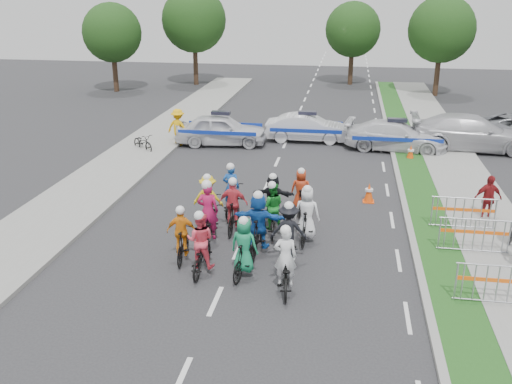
% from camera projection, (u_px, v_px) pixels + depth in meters
% --- Properties ---
extents(ground, '(90.00, 90.00, 0.00)m').
position_uv_depth(ground, '(215.00, 301.00, 13.99)').
color(ground, '#28282B').
rests_on(ground, ground).
extents(curb_right, '(0.20, 60.00, 0.12)m').
position_uv_depth(curb_right, '(410.00, 231.00, 17.84)').
color(curb_right, gray).
rests_on(curb_right, ground).
extents(grass_strip, '(1.20, 60.00, 0.11)m').
position_uv_depth(grass_strip, '(433.00, 233.00, 17.74)').
color(grass_strip, '#1F4917').
rests_on(grass_strip, ground).
extents(sidewalk_right, '(2.40, 60.00, 0.13)m').
position_uv_depth(sidewalk_right, '(494.00, 237.00, 17.46)').
color(sidewalk_right, gray).
rests_on(sidewalk_right, ground).
extents(sidewalk_left, '(3.00, 60.00, 0.13)m').
position_uv_depth(sidewalk_left, '(64.00, 209.00, 19.60)').
color(sidewalk_left, gray).
rests_on(sidewalk_left, ground).
extents(rider_0, '(0.83, 1.86, 1.83)m').
position_uv_depth(rider_0, '(285.00, 269.00, 14.30)').
color(rider_0, black).
rests_on(rider_0, ground).
extents(rider_1, '(0.80, 1.72, 1.74)m').
position_uv_depth(rider_1, '(244.00, 252.00, 15.00)').
color(rider_1, black).
rests_on(rider_1, ground).
extents(rider_2, '(0.75, 1.77, 1.80)m').
position_uv_depth(rider_2, '(201.00, 249.00, 15.22)').
color(rider_2, black).
rests_on(rider_2, ground).
extents(rider_3, '(0.87, 1.62, 1.67)m').
position_uv_depth(rider_3, '(182.00, 239.00, 15.88)').
color(rider_3, black).
rests_on(rider_3, ground).
extents(rider_4, '(1.05, 1.82, 1.82)m').
position_uv_depth(rider_4, '(288.00, 238.00, 15.80)').
color(rider_4, black).
rests_on(rider_4, ground).
extents(rider_5, '(1.55, 1.85, 1.91)m').
position_uv_depth(rider_5, '(258.00, 226.00, 16.34)').
color(rider_5, black).
rests_on(rider_5, ground).
extents(rider_6, '(0.80, 2.02, 2.03)m').
position_uv_depth(rider_6, '(209.00, 222.00, 16.97)').
color(rider_6, black).
rests_on(rider_6, ground).
extents(rider_7, '(0.81, 1.78, 1.83)m').
position_uv_depth(rider_7, '(307.00, 220.00, 17.05)').
color(rider_7, black).
rests_on(rider_7, ground).
extents(rider_8, '(0.82, 1.77, 1.74)m').
position_uv_depth(rider_8, '(272.00, 214.00, 17.64)').
color(rider_8, black).
rests_on(rider_8, ground).
extents(rider_9, '(0.91, 1.72, 1.81)m').
position_uv_depth(rider_9, '(234.00, 210.00, 17.78)').
color(rider_9, black).
rests_on(rider_9, ground).
extents(rider_10, '(0.98, 1.73, 1.76)m').
position_uv_depth(rider_10, '(208.00, 205.00, 18.28)').
color(rider_10, black).
rests_on(rider_10, ground).
extents(rider_11, '(1.38, 1.65, 1.72)m').
position_uv_depth(rider_11, '(273.00, 202.00, 18.43)').
color(rider_11, black).
rests_on(rider_11, ground).
extents(rider_12, '(0.65, 1.79, 1.82)m').
position_uv_depth(rider_12, '(231.00, 197.00, 19.24)').
color(rider_12, black).
rests_on(rider_12, ground).
extents(rider_13, '(0.71, 1.59, 1.66)m').
position_uv_depth(rider_13, '(301.00, 196.00, 19.17)').
color(rider_13, black).
rests_on(rider_13, ground).
extents(police_car_0, '(4.55, 2.23, 1.49)m').
position_uv_depth(police_car_0, '(221.00, 130.00, 27.63)').
color(police_car_0, silver).
rests_on(police_car_0, ground).
extents(police_car_1, '(4.10, 1.48, 1.35)m').
position_uv_depth(police_car_1, '(307.00, 128.00, 28.31)').
color(police_car_1, silver).
rests_on(police_car_1, ground).
extents(police_car_2, '(4.93, 2.56, 1.37)m').
position_uv_depth(police_car_2, '(396.00, 136.00, 26.72)').
color(police_car_2, silver).
rests_on(police_car_2, ground).
extents(civilian_sedan, '(5.76, 2.50, 1.65)m').
position_uv_depth(civilian_sedan, '(472.00, 133.00, 26.72)').
color(civilian_sedan, silver).
rests_on(civilian_sedan, ground).
extents(spectator_2, '(0.99, 0.59, 1.57)m').
position_uv_depth(spectator_2, '(488.00, 199.00, 18.53)').
color(spectator_2, maroon).
rests_on(spectator_2, ground).
extents(marshal_hiviz, '(1.27, 0.91, 1.78)m').
position_uv_depth(marshal_hiviz, '(178.00, 127.00, 27.50)').
color(marshal_hiviz, '#EFAE0C').
rests_on(marshal_hiviz, ground).
extents(barrier_0, '(2.00, 0.50, 1.12)m').
position_uv_depth(barrier_0, '(497.00, 286.00, 13.56)').
color(barrier_0, '#A5A8AD').
rests_on(barrier_0, ground).
extents(barrier_1, '(2.00, 0.50, 1.12)m').
position_uv_depth(barrier_1, '(474.00, 237.00, 16.23)').
color(barrier_1, '#A5A8AD').
rests_on(barrier_1, ground).
extents(barrier_2, '(2.01, 0.52, 1.12)m').
position_uv_depth(barrier_2, '(463.00, 214.00, 17.85)').
color(barrier_2, '#A5A8AD').
rests_on(barrier_2, ground).
extents(cone_0, '(0.40, 0.40, 0.70)m').
position_uv_depth(cone_0, '(369.00, 193.00, 20.36)').
color(cone_0, '#F24C0C').
rests_on(cone_0, ground).
extents(cone_1, '(0.40, 0.40, 0.70)m').
position_uv_depth(cone_1, '(411.00, 153.00, 25.28)').
color(cone_1, '#F24C0C').
rests_on(cone_1, ground).
extents(parked_bike, '(1.56, 1.42, 0.83)m').
position_uv_depth(parked_bike, '(143.00, 142.00, 26.67)').
color(parked_bike, black).
rests_on(parked_bike, ground).
extents(tree_0, '(4.20, 4.20, 6.30)m').
position_uv_depth(tree_0, '(112.00, 33.00, 40.69)').
color(tree_0, '#382619').
rests_on(tree_0, ground).
extents(tree_1, '(4.55, 4.55, 6.82)m').
position_uv_depth(tree_1, '(442.00, 29.00, 38.94)').
color(tree_1, '#382619').
rests_on(tree_1, ground).
extents(tree_3, '(4.90, 4.90, 7.35)m').
position_uv_depth(tree_3, '(194.00, 20.00, 43.41)').
color(tree_3, '#382619').
rests_on(tree_3, ground).
extents(tree_4, '(4.20, 4.20, 6.30)m').
position_uv_depth(tree_4, '(353.00, 30.00, 43.69)').
color(tree_4, '#382619').
rests_on(tree_4, ground).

